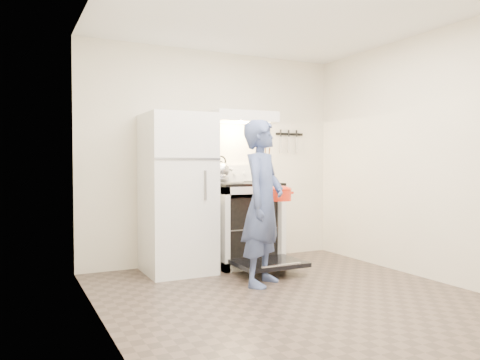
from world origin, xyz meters
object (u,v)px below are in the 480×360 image
tea_kettle (221,169)px  dutch_oven (279,195)px  refrigerator (177,193)px  person (263,203)px  stove_body (243,225)px

tea_kettle → dutch_oven: size_ratio=0.94×
refrigerator → person: 1.04m
refrigerator → dutch_oven: (0.92, -0.58, -0.01)m
stove_body → dutch_oven: 0.73m
tea_kettle → dutch_oven: (0.31, -0.81, -0.26)m
stove_body → tea_kettle: 0.71m
person → stove_body: bearing=35.5°
stove_body → dutch_oven: size_ratio=2.77×
stove_body → person: person is taller
stove_body → person: (-0.24, -0.90, 0.34)m
person → dutch_oven: bearing=-0.1°
tea_kettle → person: person is taller
refrigerator → tea_kettle: size_ratio=5.45×
tea_kettle → person: 1.14m
person → tea_kettle: bearing=48.3°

